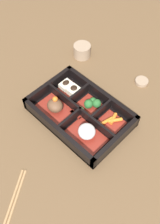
{
  "coord_description": "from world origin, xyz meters",
  "views": [
    {
      "loc": [
        -0.34,
        0.34,
        0.72
      ],
      "look_at": [
        0.0,
        0.0,
        0.03
      ],
      "focal_mm": 42.0,
      "sensor_mm": 36.0,
      "label": 1
    }
  ],
  "objects_px": {
    "bowl_rice": "(87,133)",
    "tea_cup": "(82,50)",
    "chopsticks": "(10,210)",
    "sauce_dish": "(142,81)"
  },
  "relations": [
    {
      "from": "tea_cup",
      "to": "chopsticks",
      "type": "xyz_separation_m",
      "value": [
        -0.28,
        0.56,
        -0.02
      ]
    },
    {
      "from": "bowl_rice",
      "to": "tea_cup",
      "type": "relative_size",
      "value": 1.86
    },
    {
      "from": "sauce_dish",
      "to": "bowl_rice",
      "type": "bearing_deg",
      "value": 92.91
    },
    {
      "from": "tea_cup",
      "to": "sauce_dish",
      "type": "bearing_deg",
      "value": -168.85
    },
    {
      "from": "tea_cup",
      "to": "chopsticks",
      "type": "relative_size",
      "value": 0.33
    },
    {
      "from": "bowl_rice",
      "to": "chopsticks",
      "type": "height_order",
      "value": "bowl_rice"
    },
    {
      "from": "chopsticks",
      "to": "bowl_rice",
      "type": "bearing_deg",
      "value": -88.48
    },
    {
      "from": "bowl_rice",
      "to": "chopsticks",
      "type": "bearing_deg",
      "value": 91.52
    },
    {
      "from": "bowl_rice",
      "to": "tea_cup",
      "type": "distance_m",
      "value": 0.37
    },
    {
      "from": "bowl_rice",
      "to": "sauce_dish",
      "type": "xyz_separation_m",
      "value": [
        0.02,
        -0.3,
        -0.03
      ]
    }
  ]
}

